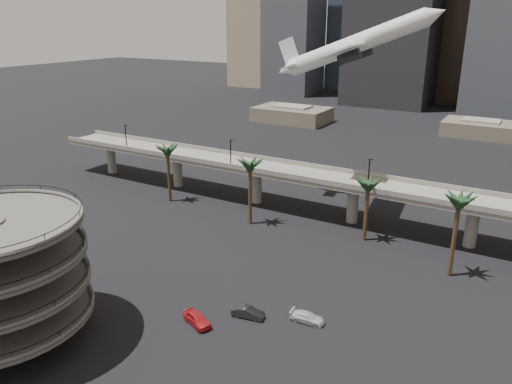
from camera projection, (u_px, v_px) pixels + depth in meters
The scene contains 8 objects.
ground at pixel (104, 356), 60.11m from camera, with size 700.00×700.00×0.00m, color black.
overpass at pixel (303, 178), 102.38m from camera, with size 130.00×9.30×14.70m.
palm_trees at pixel (343, 179), 89.16m from camera, with size 76.40×18.40×14.00m.
low_buildings at pixel (430, 127), 171.50m from camera, with size 135.00×27.50×6.80m.
airborne_jet at pixel (355, 45), 100.75m from camera, with size 34.45×31.33×16.08m.
car_a at pixel (197, 319), 66.05m from camera, with size 1.96×4.88×1.66m, color red.
car_b at pixel (248, 312), 67.62m from camera, with size 1.58×4.52×1.49m, color #212327.
car_c at pixel (307, 317), 66.61m from camera, with size 1.90×4.67×1.35m, color silver.
Camera 1 is at (41.30, -33.89, 38.55)m, focal length 35.00 mm.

